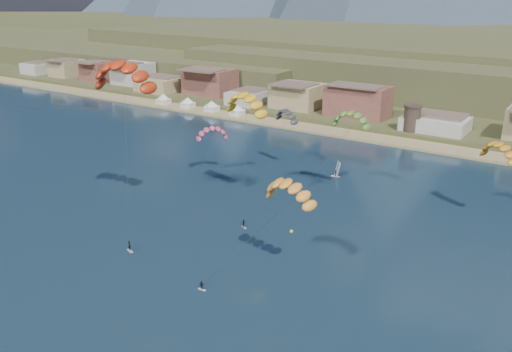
# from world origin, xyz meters

# --- Properties ---
(ground) EXTENTS (2400.00, 2400.00, 0.00)m
(ground) POSITION_xyz_m (0.00, 0.00, 0.00)
(ground) COLOR #0E2233
(ground) RESTS_ON ground
(beach) EXTENTS (2200.00, 12.00, 0.90)m
(beach) POSITION_xyz_m (0.00, 106.00, 0.25)
(beach) COLOR tan
(beach) RESTS_ON ground
(town) EXTENTS (400.00, 24.00, 12.00)m
(town) POSITION_xyz_m (-40.00, 122.00, 8.00)
(town) COLOR silver
(town) RESTS_ON ground
(watchtower) EXTENTS (5.82, 5.82, 8.60)m
(watchtower) POSITION_xyz_m (5.00, 114.00, 6.37)
(watchtower) COLOR #47382D
(watchtower) RESTS_ON ground
(beach_tents) EXTENTS (43.40, 6.40, 5.00)m
(beach_tents) POSITION_xyz_m (-76.25, 106.00, 3.71)
(beach_tents) COLOR white
(beach_tents) RESTS_ON ground
(kitesurfer_red) EXTENTS (18.55, 15.82, 34.95)m
(kitesurfer_red) POSITION_xyz_m (-22.32, 19.60, 30.60)
(kitesurfer_red) COLOR silver
(kitesurfer_red) RESTS_ON ground
(kitesurfer_yellow) EXTENTS (13.27, 14.34, 26.92)m
(kitesurfer_yellow) POSITION_xyz_m (-7.12, 38.85, 23.34)
(kitesurfer_yellow) COLOR silver
(kitesurfer_yellow) RESTS_ON ground
(kitesurfer_orange) EXTENTS (15.05, 14.51, 20.84)m
(kitesurfer_orange) POSITION_xyz_m (16.53, 16.80, 15.89)
(kitesurfer_orange) COLOR silver
(kitesurfer_orange) RESTS_ON ground
(kitesurfer_green) EXTENTS (12.39, 10.85, 21.70)m
(kitesurfer_green) POSITION_xyz_m (9.42, 55.30, 18.60)
(kitesurfer_green) COLOR silver
(kitesurfer_green) RESTS_ON ground
(distant_kite_pink) EXTENTS (7.96, 8.48, 14.89)m
(distant_kite_pink) POSITION_xyz_m (-25.31, 50.00, 11.66)
(distant_kite_pink) COLOR #262626
(distant_kite_pink) RESTS_ON ground
(distant_kite_dark) EXTENTS (8.48, 6.88, 17.66)m
(distant_kite_dark) POSITION_xyz_m (-12.61, 65.06, 14.89)
(distant_kite_dark) COLOR #262626
(distant_kite_dark) RESTS_ON ground
(distant_kite_orange) EXTENTS (9.48, 7.87, 18.43)m
(distant_kite_orange) POSITION_xyz_m (39.68, 59.98, 15.42)
(distant_kite_orange) COLOR #262626
(distant_kite_orange) RESTS_ON ground
(windsurfer) EXTENTS (2.29, 2.50, 3.97)m
(windsurfer) POSITION_xyz_m (1.70, 66.37, 1.26)
(windsurfer) COLOR silver
(windsurfer) RESTS_ON ground
(buoy) EXTENTS (0.68, 0.68, 0.68)m
(buoy) POSITION_xyz_m (8.55, 31.83, 0.12)
(buoy) COLOR yellow
(buoy) RESTS_ON ground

